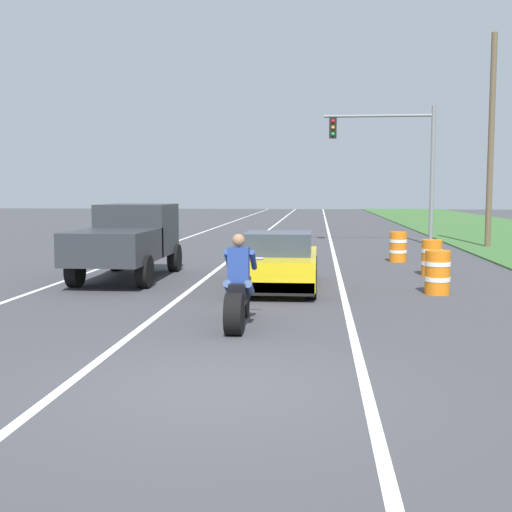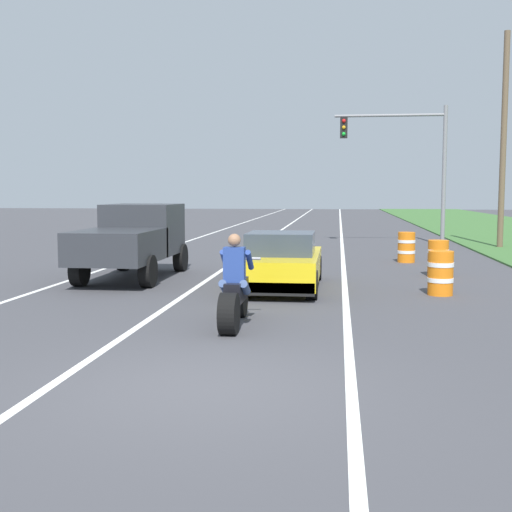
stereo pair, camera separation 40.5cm
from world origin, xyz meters
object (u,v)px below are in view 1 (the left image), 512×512
(sports_car_yellow, at_px, (279,263))
(construction_barrel_far, at_px, (398,247))
(traffic_light_mast_near, at_px, (398,153))
(motorcycle_with_rider, at_px, (239,293))
(construction_barrel_mid, at_px, (432,258))
(pickup_truck_left_lane_dark_grey, at_px, (128,238))
(construction_barrel_nearest, at_px, (437,272))

(sports_car_yellow, bearing_deg, construction_barrel_far, 60.67)
(traffic_light_mast_near, bearing_deg, motorcycle_with_rider, -104.65)
(construction_barrel_mid, xyz_separation_m, construction_barrel_far, (-0.50, 3.57, 0.00))
(motorcycle_with_rider, distance_m, construction_barrel_mid, 8.72)
(pickup_truck_left_lane_dark_grey, relative_size, construction_barrel_far, 4.80)
(construction_barrel_mid, relative_size, construction_barrel_far, 1.00)
(motorcycle_with_rider, height_order, construction_barrel_mid, motorcycle_with_rider)
(construction_barrel_nearest, relative_size, construction_barrel_far, 1.00)
(sports_car_yellow, relative_size, construction_barrel_nearest, 4.30)
(sports_car_yellow, height_order, traffic_light_mast_near, traffic_light_mast_near)
(construction_barrel_nearest, xyz_separation_m, construction_barrel_far, (-0.06, 6.94, 0.00))
(sports_car_yellow, distance_m, traffic_light_mast_near, 14.68)
(sports_car_yellow, distance_m, construction_barrel_mid, 4.98)
(traffic_light_mast_near, relative_size, construction_barrel_far, 6.00)
(pickup_truck_left_lane_dark_grey, height_order, construction_barrel_mid, pickup_truck_left_lane_dark_grey)
(pickup_truck_left_lane_dark_grey, relative_size, construction_barrel_nearest, 4.80)
(construction_barrel_mid, bearing_deg, motorcycle_with_rider, -121.07)
(motorcycle_with_rider, xyz_separation_m, construction_barrel_nearest, (4.06, 4.09, -0.09))
(sports_car_yellow, height_order, construction_barrel_far, sports_car_yellow)
(construction_barrel_nearest, relative_size, construction_barrel_mid, 1.00)
(pickup_truck_left_lane_dark_grey, bearing_deg, construction_barrel_nearest, -13.95)
(construction_barrel_nearest, distance_m, construction_barrel_far, 6.94)
(construction_barrel_nearest, xyz_separation_m, construction_barrel_mid, (0.44, 3.38, 0.00))
(motorcycle_with_rider, height_order, traffic_light_mast_near, traffic_light_mast_near)
(pickup_truck_left_lane_dark_grey, xyz_separation_m, construction_barrel_mid, (8.20, 1.45, -0.60))
(pickup_truck_left_lane_dark_grey, distance_m, construction_barrel_nearest, 8.02)
(traffic_light_mast_near, distance_m, construction_barrel_far, 8.05)
(motorcycle_with_rider, distance_m, sports_car_yellow, 4.66)
(traffic_light_mast_near, xyz_separation_m, construction_barrel_far, (-0.77, -7.21, -3.51))
(pickup_truck_left_lane_dark_grey, bearing_deg, traffic_light_mast_near, 55.28)
(construction_barrel_nearest, bearing_deg, traffic_light_mast_near, 87.15)
(sports_car_yellow, xyz_separation_m, construction_barrel_far, (3.59, 6.39, -0.13))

